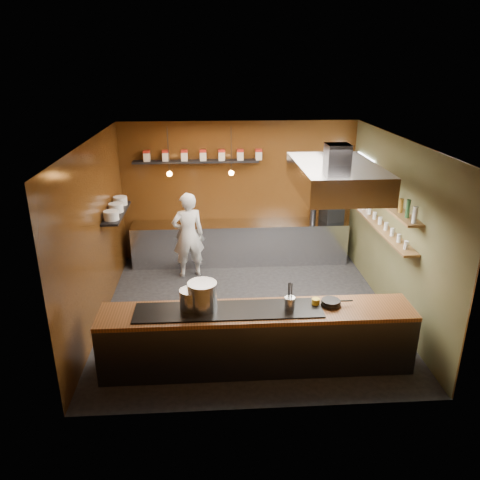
{
  "coord_description": "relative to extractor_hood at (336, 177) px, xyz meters",
  "views": [
    {
      "loc": [
        -0.61,
        -7.27,
        4.17
      ],
      "look_at": [
        -0.11,
        0.4,
        1.2
      ],
      "focal_mm": 35.0,
      "sensor_mm": 36.0,
      "label": 1
    }
  ],
  "objects": [
    {
      "name": "ceiling",
      "position": [
        -1.3,
        0.4,
        0.49
      ],
      "size": [
        5.0,
        5.0,
        0.0
      ],
      "primitive_type": "plane",
      "rotation": [
        3.14,
        0.0,
        0.0
      ],
      "color": "silver",
      "rests_on": "back_wall"
    },
    {
      "name": "wine_glasses",
      "position": [
        1.04,
        0.7,
        -0.97
      ],
      "size": [
        0.07,
        2.37,
        0.13
      ],
      "color": "silver",
      "rests_on": "bottle_shelf_lower"
    },
    {
      "name": "bottles",
      "position": [
        1.04,
        0.7,
        -0.45
      ],
      "size": [
        0.06,
        2.66,
        0.24
      ],
      "color": "silver",
      "rests_on": "bottle_shelf_upper"
    },
    {
      "name": "pass_counter",
      "position": [
        -1.3,
        -1.2,
        -2.04
      ],
      "size": [
        4.4,
        0.72,
        0.94
      ],
      "color": "#38383D",
      "rests_on": "floor"
    },
    {
      "name": "bottle_shelf_lower",
      "position": [
        1.04,
        0.7,
        -1.06
      ],
      "size": [
        0.26,
        2.8,
        0.04
      ],
      "primitive_type": "cube",
      "color": "brown",
      "rests_on": "right_wall"
    },
    {
      "name": "utensil_crock",
      "position": [
        -0.86,
        -1.25,
        -1.47
      ],
      "size": [
        0.16,
        0.16,
        0.19
      ],
      "primitive_type": "cylinder",
      "rotation": [
        0.0,
        0.0,
        -0.14
      ],
      "color": "silver",
      "rests_on": "pass_counter"
    },
    {
      "name": "stockpot_small",
      "position": [
        -2.22,
        -1.14,
        -1.42
      ],
      "size": [
        0.31,
        0.31,
        0.29
      ],
      "primitive_type": "cylinder",
      "rotation": [
        0.0,
        0.0,
        -0.0
      ],
      "color": "#B1B4B8",
      "rests_on": "pass_counter"
    },
    {
      "name": "plate_stacks",
      "position": [
        -3.64,
        1.4,
        -0.86
      ],
      "size": [
        0.26,
        1.16,
        0.16
      ],
      "color": "silver",
      "rests_on": "plate_shelf"
    },
    {
      "name": "chef",
      "position": [
        -2.38,
        1.94,
        -1.62
      ],
      "size": [
        0.72,
        0.56,
        1.76
      ],
      "primitive_type": "imported",
      "rotation": [
        0.0,
        0.0,
        3.38
      ],
      "color": "silver",
      "rests_on": "floor"
    },
    {
      "name": "window_pane",
      "position": [
        1.15,
        2.1,
        -0.61
      ],
      "size": [
        0.0,
        1.0,
        1.0
      ],
      "primitive_type": "plane",
      "rotation": [
        1.57,
        0.0,
        -1.57
      ],
      "color": "white",
      "rests_on": "right_wall"
    },
    {
      "name": "storage_tins",
      "position": [
        -2.05,
        2.76,
        -0.17
      ],
      "size": [
        2.43,
        0.13,
        0.22
      ],
      "color": "beige",
      "rests_on": "tin_shelf"
    },
    {
      "name": "tin_shelf",
      "position": [
        -2.2,
        2.76,
        -0.31
      ],
      "size": [
        2.6,
        0.26,
        0.04
      ],
      "primitive_type": "cube",
      "color": "black",
      "rests_on": "back_wall"
    },
    {
      "name": "plate_shelf",
      "position": [
        -3.64,
        1.4,
        -0.96
      ],
      "size": [
        0.3,
        1.4,
        0.04
      ],
      "primitive_type": "cube",
      "color": "black",
      "rests_on": "left_wall"
    },
    {
      "name": "bottle_shelf_upper",
      "position": [
        1.04,
        0.7,
        -0.59
      ],
      "size": [
        0.26,
        2.8,
        0.04
      ],
      "primitive_type": "cube",
      "color": "brown",
      "rests_on": "right_wall"
    },
    {
      "name": "frying_pan",
      "position": [
        -0.25,
        -1.15,
        -1.53
      ],
      "size": [
        0.45,
        0.28,
        0.07
      ],
      "color": "black",
      "rests_on": "pass_counter"
    },
    {
      "name": "stockpot_large",
      "position": [
        -2.06,
        -1.14,
        -1.37
      ],
      "size": [
        0.54,
        0.54,
        0.39
      ],
      "primitive_type": "cylinder",
      "rotation": [
        0.0,
        0.0,
        -0.43
      ],
      "color": "#B6B8BD",
      "rests_on": "pass_counter"
    },
    {
      "name": "left_wall",
      "position": [
        -3.8,
        0.4,
        -1.01
      ],
      "size": [
        0.0,
        5.0,
        5.0
      ],
      "primitive_type": "plane",
      "rotation": [
        1.57,
        0.0,
        1.57
      ],
      "color": "#3D1E0B",
      "rests_on": "ground"
    },
    {
      "name": "espresso_machine",
      "position": [
        0.69,
        2.63,
        -1.4
      ],
      "size": [
        0.5,
        0.49,
        0.41
      ],
      "primitive_type": "cube",
      "rotation": [
        0.0,
        0.0,
        0.26
      ],
      "color": "black",
      "rests_on": "prep_counter"
    },
    {
      "name": "back_wall",
      "position": [
        -1.3,
        2.9,
        -1.01
      ],
      "size": [
        5.0,
        0.0,
        5.0
      ],
      "primitive_type": "plane",
      "rotation": [
        1.57,
        0.0,
        0.0
      ],
      "color": "#3D1E0B",
      "rests_on": "ground"
    },
    {
      "name": "butter_jar",
      "position": [
        -0.46,
        -1.12,
        -1.53
      ],
      "size": [
        0.14,
        0.14,
        0.1
      ],
      "primitive_type": "cylinder",
      "rotation": [
        0.0,
        0.0,
        0.26
      ],
      "color": "yellow",
      "rests_on": "pass_counter"
    },
    {
      "name": "extractor_hood",
      "position": [
        0.0,
        0.0,
        0.0
      ],
      "size": [
        1.2,
        2.0,
        0.72
      ],
      "color": "#38383D",
      "rests_on": "ceiling"
    },
    {
      "name": "floor",
      "position": [
        -1.3,
        0.4,
        -2.51
      ],
      "size": [
        5.0,
        5.0,
        0.0
      ],
      "primitive_type": "plane",
      "color": "black",
      "rests_on": "ground"
    },
    {
      "name": "pendant_right",
      "position": [
        -1.5,
        2.1,
        -0.35
      ],
      "size": [
        0.1,
        0.1,
        0.95
      ],
      "color": "black",
      "rests_on": "ceiling"
    },
    {
      "name": "pendant_left",
      "position": [
        -2.7,
        2.1,
        -0.35
      ],
      "size": [
        0.1,
        0.1,
        0.95
      ],
      "color": "black",
      "rests_on": "ceiling"
    },
    {
      "name": "prep_counter",
      "position": [
        -1.3,
        2.57,
        -2.06
      ],
      "size": [
        4.6,
        0.65,
        0.9
      ],
      "primitive_type": "cube",
      "color": "silver",
      "rests_on": "floor"
    },
    {
      "name": "right_wall",
      "position": [
        1.2,
        0.4,
        -1.01
      ],
      "size": [
        0.0,
        5.0,
        5.0
      ],
      "primitive_type": "plane",
      "rotation": [
        1.57,
        0.0,
        -1.57
      ],
      "color": "brown",
      "rests_on": "ground"
    }
  ]
}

